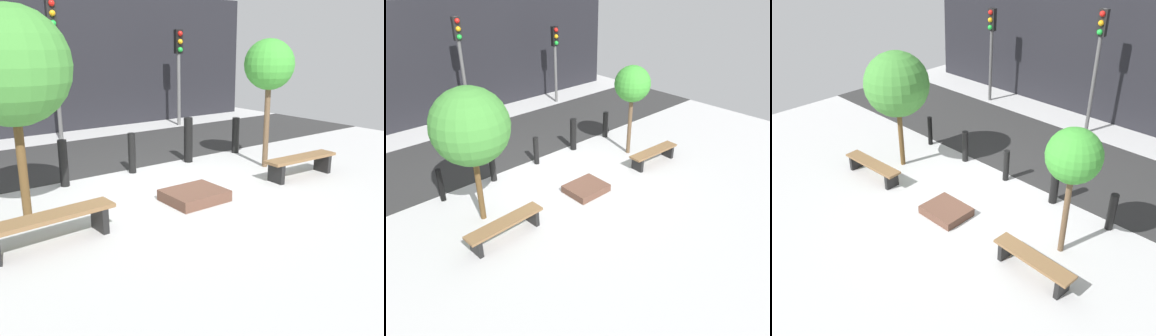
% 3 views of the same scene
% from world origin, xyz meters
% --- Properties ---
extents(ground_plane, '(18.00, 18.00, 0.00)m').
position_xyz_m(ground_plane, '(0.00, 0.00, 0.00)').
color(ground_plane, '#B5B5B5').
extents(road_strip, '(18.00, 3.67, 0.01)m').
position_xyz_m(road_strip, '(0.00, 3.62, 0.01)').
color(road_strip, '#2E2E2E').
rests_on(road_strip, ground).
extents(building_facade, '(16.20, 0.50, 4.44)m').
position_xyz_m(building_facade, '(0.00, 7.24, 2.22)').
color(building_facade, black).
rests_on(building_facade, ground).
extents(bench_left, '(1.92, 0.49, 0.45)m').
position_xyz_m(bench_left, '(-2.69, -0.90, 0.33)').
color(bench_left, black).
rests_on(bench_left, ground).
extents(bench_right, '(1.80, 0.48, 0.45)m').
position_xyz_m(bench_right, '(2.69, -0.90, 0.32)').
color(bench_right, black).
rests_on(bench_right, ground).
extents(planter_bed, '(1.04, 0.87, 0.20)m').
position_xyz_m(planter_bed, '(0.00, -0.70, 0.10)').
color(planter_bed, brown).
rests_on(planter_bed, ground).
extents(tree_behind_left_bench, '(1.75, 1.75, 3.29)m').
position_xyz_m(tree_behind_left_bench, '(-2.69, 0.13, 2.40)').
color(tree_behind_left_bench, brown).
rests_on(tree_behind_left_bench, ground).
extents(tree_behind_right_bench, '(1.10, 1.10, 2.86)m').
position_xyz_m(tree_behind_right_bench, '(2.69, 0.13, 2.28)').
color(tree_behind_right_bench, brown).
rests_on(tree_behind_right_bench, ground).
extents(bollard_far_left, '(0.14, 0.14, 0.92)m').
position_xyz_m(bollard_far_left, '(-3.07, 1.54, 0.46)').
color(bollard_far_left, black).
rests_on(bollard_far_left, ground).
extents(bollard_left, '(0.18, 0.18, 0.94)m').
position_xyz_m(bollard_left, '(-1.54, 1.54, 0.47)').
color(bollard_left, black).
rests_on(bollard_left, ground).
extents(bollard_center, '(0.16, 0.16, 0.89)m').
position_xyz_m(bollard_center, '(0.00, 1.54, 0.44)').
color(bollard_center, black).
rests_on(bollard_center, ground).
extents(bollard_right, '(0.21, 0.21, 1.07)m').
position_xyz_m(bollard_right, '(1.54, 1.54, 0.54)').
color(bollard_right, black).
rests_on(bollard_right, ground).
extents(bollard_far_right, '(0.19, 0.19, 0.92)m').
position_xyz_m(bollard_far_right, '(3.07, 1.54, 0.46)').
color(bollard_far_right, black).
rests_on(bollard_far_right, ground).
extents(traffic_light_mid_west, '(0.28, 0.27, 3.94)m').
position_xyz_m(traffic_light_mid_west, '(0.00, 5.74, 2.71)').
color(traffic_light_mid_west, '#575757').
rests_on(traffic_light_mid_west, ground).
extents(traffic_light_mid_east, '(0.28, 0.27, 3.23)m').
position_xyz_m(traffic_light_mid_east, '(4.28, 5.74, 2.25)').
color(traffic_light_mid_east, '#5E5E5E').
rests_on(traffic_light_mid_east, ground).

